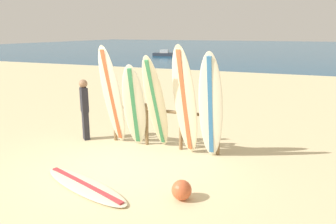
# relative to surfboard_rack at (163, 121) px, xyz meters

# --- Properties ---
(ground_plane) EXTENTS (120.00, 120.00, 0.00)m
(ground_plane) POSITION_rel_surfboard_rack_xyz_m (-0.49, -1.63, -0.68)
(ground_plane) COLOR beige
(ocean_water) EXTENTS (120.00, 80.00, 0.01)m
(ocean_water) POSITION_rel_surfboard_rack_xyz_m (-0.49, 56.37, -0.67)
(ocean_water) COLOR navy
(ocean_water) RESTS_ON ground
(surfboard_rack) EXTENTS (2.89, 0.09, 1.08)m
(surfboard_rack) POSITION_rel_surfboard_rack_xyz_m (0.00, 0.00, 0.00)
(surfboard_rack) COLOR olive
(surfboard_rack) RESTS_ON ground
(surfboard_leaning_far_left) EXTENTS (0.56, 0.79, 2.55)m
(surfboard_leaning_far_left) POSITION_rel_surfboard_rack_xyz_m (-1.24, -0.34, 0.60)
(surfboard_leaning_far_left) COLOR silver
(surfboard_leaning_far_left) RESTS_ON ground
(surfboard_leaning_left) EXTENTS (0.68, 0.82, 2.13)m
(surfboard_leaning_left) POSITION_rel_surfboard_rack_xyz_m (-0.62, -0.35, 0.39)
(surfboard_leaning_left) COLOR silver
(surfboard_leaning_left) RESTS_ON ground
(surfboard_leaning_center_left) EXTENTS (0.52, 1.18, 2.38)m
(surfboard_leaning_center_left) POSITION_rel_surfboard_rack_xyz_m (-0.02, -0.40, 0.51)
(surfboard_leaning_center_left) COLOR beige
(surfboard_leaning_center_left) RESTS_ON ground
(surfboard_leaning_center) EXTENTS (0.69, 0.81, 2.60)m
(surfboard_leaning_center) POSITION_rel_surfboard_rack_xyz_m (0.70, -0.41, 0.62)
(surfboard_leaning_center) COLOR beige
(surfboard_leaning_center) RESTS_ON ground
(surfboard_leaning_center_right) EXTENTS (0.57, 0.71, 2.47)m
(surfboard_leaning_center_right) POSITION_rel_surfboard_rack_xyz_m (1.29, -0.41, 0.56)
(surfboard_leaning_center_right) COLOR white
(surfboard_leaning_center_right) RESTS_ON ground
(surfboard_lying_on_sand) EXTENTS (2.38, 1.30, 0.08)m
(surfboard_lying_on_sand) POSITION_rel_surfboard_rack_xyz_m (-0.52, -2.59, -0.64)
(surfboard_lying_on_sand) COLOR beige
(surfboard_lying_on_sand) RESTS_ON ground
(beachgoer_standing) EXTENTS (0.31, 0.30, 1.63)m
(beachgoer_standing) POSITION_rel_surfboard_rack_xyz_m (-2.17, -0.23, 0.22)
(beachgoer_standing) COLOR #26262D
(beachgoer_standing) RESTS_ON ground
(small_boat_offshore) EXTENTS (2.82, 1.61, 0.71)m
(small_boat_offshore) POSITION_rel_surfboard_rack_xyz_m (-12.09, 28.89, -0.42)
(small_boat_offshore) COLOR #333842
(small_boat_offshore) RESTS_ON ocean_water
(beach_ball) EXTENTS (0.35, 0.35, 0.35)m
(beach_ball) POSITION_rel_surfboard_rack_xyz_m (1.32, -2.33, -0.50)
(beach_ball) COLOR #CC5933
(beach_ball) RESTS_ON ground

